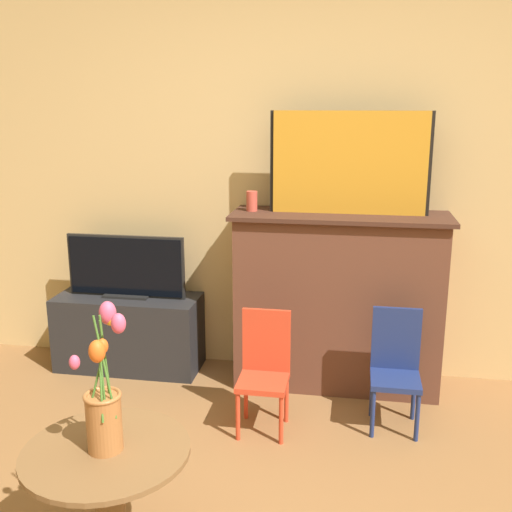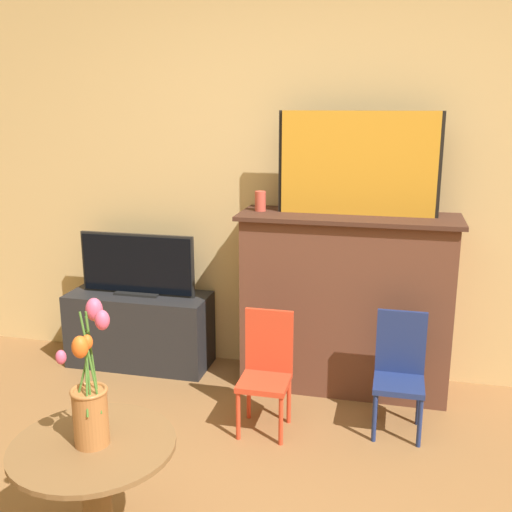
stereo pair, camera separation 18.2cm
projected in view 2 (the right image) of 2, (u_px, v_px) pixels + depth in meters
wall_back at (320, 164)px, 3.69m from camera, size 8.00×0.06×2.70m
fireplace_mantel at (346, 300)px, 3.62m from camera, size 1.29×0.45×1.08m
painting at (358, 164)px, 3.41m from camera, size 0.92×0.03×0.59m
mantel_candle at (260, 201)px, 3.60m from camera, size 0.07×0.07×0.12m
tv_stand at (140, 329)px, 4.00m from camera, size 0.94×0.37×0.49m
tv_monitor at (137, 265)px, 3.90m from camera, size 0.78×0.12×0.41m
chair_red at (266, 367)px, 3.19m from camera, size 0.26×0.26×0.65m
chair_blue at (400, 368)px, 3.17m from camera, size 0.26×0.26×0.65m
side_table at (96, 487)px, 2.21m from camera, size 0.60×0.60×0.52m
vase_tulips at (90, 397)px, 2.11m from camera, size 0.21×0.20×0.54m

